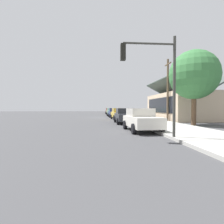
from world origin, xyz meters
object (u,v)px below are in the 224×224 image
car_charcoal (125,116)px  fire_hydrant_red (121,114)px  shade_tree (194,75)px  traffic_light_main (154,70)px  car_olive (110,111)px  car_mustard (119,114)px  car_ivory (141,119)px  car_navy (114,113)px  utility_pole_wooden (168,89)px  car_seafoam (111,112)px  car_cherry (109,111)px

car_charcoal → fire_hydrant_red: (-14.76, 1.58, -0.32)m
shade_tree → traffic_light_main: 9.53m
traffic_light_main → shade_tree: bearing=139.8°
shade_tree → car_olive: bearing=-168.4°
car_charcoal → car_mustard: bearing=179.0°
car_charcoal → traffic_light_main: bearing=-0.5°
car_ivory → shade_tree: size_ratio=0.63×
fire_hydrant_red → car_navy: bearing=-38.8°
car_mustard → utility_pole_wooden: size_ratio=0.60×
car_seafoam → car_ivory: size_ratio=1.04×
car_ivory → shade_tree: 7.88m
shade_tree → car_cherry: bearing=-170.5°
car_mustard → car_charcoal: 6.46m
car_charcoal → utility_pole_wooden: (-2.36, 5.58, 3.11)m
car_navy → traffic_light_main: 23.02m
car_olive → car_mustard: bearing=-2.6°
car_navy → car_charcoal: 12.84m
car_ivory → shade_tree: bearing=118.9°
car_navy → utility_pole_wooden: utility_pole_wooden is taller
car_cherry → car_seafoam: same height
car_seafoam → car_ivory: same height
car_cherry → car_mustard: 25.21m
car_seafoam → fire_hydrant_red: bearing=22.3°
car_cherry → car_charcoal: (31.67, -0.24, 0.00)m
car_cherry → utility_pole_wooden: utility_pole_wooden is taller
car_cherry → shade_tree: (34.46, 5.77, 3.85)m
car_mustard → car_charcoal: (6.45, -0.10, 0.00)m
car_charcoal → utility_pole_wooden: bearing=112.9°
car_ivory → utility_pole_wooden: size_ratio=0.59×
utility_pole_wooden → car_mustard: bearing=-126.8°
car_seafoam → utility_pole_wooden: 17.80m
shade_tree → car_mustard: bearing=-147.4°
car_olive → car_charcoal: same height
car_charcoal → fire_hydrant_red: 14.85m
utility_pole_wooden → car_ivory: bearing=-31.6°
car_navy → car_ivory: (19.25, 0.15, -0.00)m
car_seafoam → car_navy: size_ratio=0.99×
car_olive → car_cherry: bearing=178.1°
car_olive → car_charcoal: bearing=-2.7°
car_navy → traffic_light_main: bearing=-0.7°
shade_tree → traffic_light_main: (7.23, -6.10, -1.17)m
car_olive → car_seafoam: (6.29, -0.28, -0.00)m
fire_hydrant_red → car_charcoal: bearing=-6.1°
car_olive → fire_hydrant_red: 10.58m
car_olive → shade_tree: bearing=9.5°
car_cherry → car_charcoal: same height
traffic_light_main → utility_pole_wooden: (-12.38, 5.66, 0.44)m
car_seafoam → car_cherry: bearing=-179.6°
car_seafoam → car_navy: bearing=2.0°
utility_pole_wooden → car_seafoam: bearing=-161.4°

